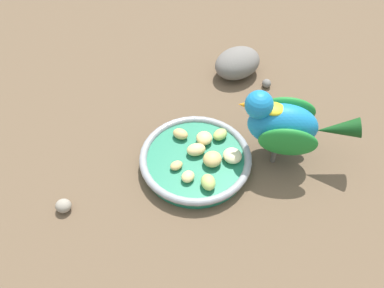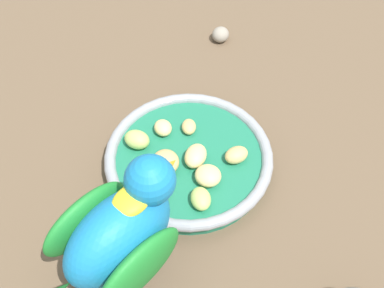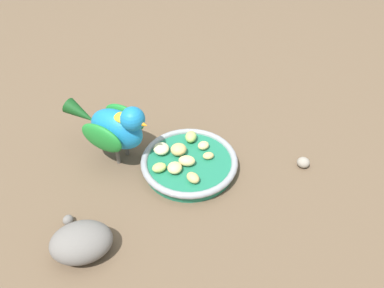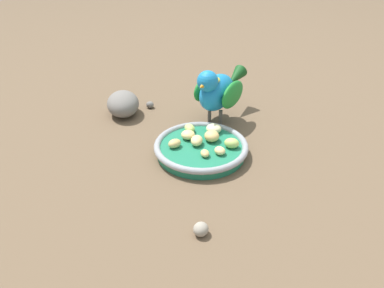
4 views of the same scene
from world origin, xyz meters
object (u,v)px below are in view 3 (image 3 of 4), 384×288
object	(u,v)px
apple_piece_6	(159,168)
parrot	(115,126)
apple_piece_1	(187,161)
pebble_0	(303,162)
apple_piece_2	(191,137)
feeding_bowl	(189,163)
apple_piece_3	(203,145)
apple_piece_7	(162,148)
rock_large	(81,242)
apple_piece_8	(208,156)
pebble_1	(68,220)
apple_piece_4	(193,178)
apple_piece_0	(175,168)
apple_piece_5	(179,149)

from	to	relation	value
apple_piece_6	parrot	world-z (taller)	parrot
apple_piece_1	pebble_0	world-z (taller)	apple_piece_1
apple_piece_1	apple_piece_2	world-z (taller)	apple_piece_2
apple_piece_1	pebble_0	xyz separation A→B (m)	(-0.18, -0.18, -0.02)
pebble_0	feeding_bowl	bearing A→B (deg)	43.67
apple_piece_1	apple_piece_3	xyz separation A→B (m)	(0.01, -0.06, -0.00)
apple_piece_7	rock_large	distance (m)	0.27
pebble_0	apple_piece_8	bearing A→B (deg)	41.43
apple_piece_3	pebble_0	size ratio (longest dim) A/B	0.94
pebble_0	pebble_1	world-z (taller)	pebble_0
apple_piece_2	apple_piece_4	distance (m)	0.12
apple_piece_4	parrot	distance (m)	0.20
apple_piece_2	rock_large	distance (m)	0.34
apple_piece_0	apple_piece_1	xyz separation A→B (m)	(-0.00, -0.03, 0.00)
apple_piece_2	apple_piece_3	xyz separation A→B (m)	(-0.04, 0.00, -0.00)
feeding_bowl	apple_piece_2	size ratio (longest dim) A/B	6.39
pebble_0	apple_piece_2	bearing A→B (deg)	28.36
rock_large	apple_piece_4	bearing A→B (deg)	-99.68
apple_piece_3	apple_piece_4	distance (m)	0.10
apple_piece_1	apple_piece_5	size ratio (longest dim) A/B	1.02
apple_piece_0	apple_piece_2	world-z (taller)	apple_piece_2
apple_piece_8	apple_piece_7	bearing A→B (deg)	30.09
apple_piece_1	parrot	distance (m)	0.17
apple_piece_1	apple_piece_8	bearing A→B (deg)	-115.43
apple_piece_3	apple_piece_5	distance (m)	0.06
apple_piece_6	apple_piece_7	size ratio (longest dim) A/B	0.85
apple_piece_8	rock_large	distance (m)	0.32
pebble_0	apple_piece_6	bearing A→B (deg)	48.60
apple_piece_7	rock_large	world-z (taller)	rock_large
apple_piece_1	apple_piece_7	size ratio (longest dim) A/B	0.98
apple_piece_0	apple_piece_8	bearing A→B (deg)	-108.76
apple_piece_3	apple_piece_7	world-z (taller)	apple_piece_7
apple_piece_2	pebble_0	size ratio (longest dim) A/B	1.19
pebble_0	pebble_1	bearing A→B (deg)	59.93
apple_piece_2	pebble_1	distance (m)	0.32
apple_piece_4	apple_piece_7	world-z (taller)	apple_piece_7
apple_piece_6	parrot	size ratio (longest dim) A/B	0.14
apple_piece_4	apple_piece_8	bearing A→B (deg)	-74.10
parrot	apple_piece_7	bearing A→B (deg)	26.24
apple_piece_6	apple_piece_7	xyz separation A→B (m)	(0.04, -0.05, 0.00)
apple_piece_1	apple_piece_6	world-z (taller)	apple_piece_1
apple_piece_7	apple_piece_8	world-z (taller)	apple_piece_7
apple_piece_8	pebble_0	world-z (taller)	apple_piece_8
apple_piece_4	pebble_1	world-z (taller)	apple_piece_4
apple_piece_5	apple_piece_7	world-z (taller)	apple_piece_5
apple_piece_2	apple_piece_8	bearing A→B (deg)	165.38
pebble_1	apple_piece_1	bearing A→B (deg)	-106.44
apple_piece_1	pebble_0	distance (m)	0.25
apple_piece_8	parrot	distance (m)	0.21
apple_piece_0	pebble_1	size ratio (longest dim) A/B	1.52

